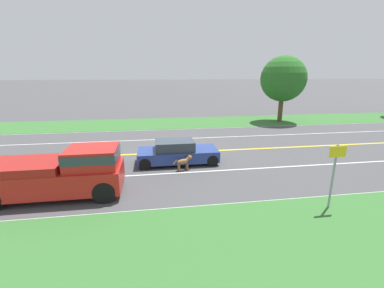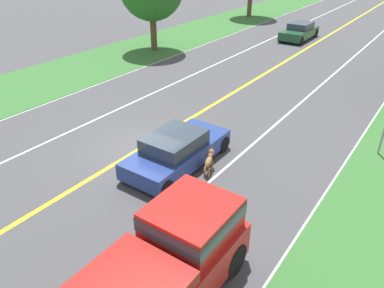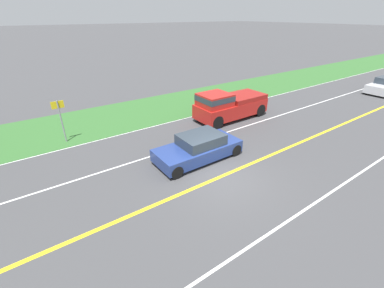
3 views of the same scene
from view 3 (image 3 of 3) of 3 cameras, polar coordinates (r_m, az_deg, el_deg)
The scene contains 10 objects.
ground_plane at distance 11.82m, azimuth 6.64°, elevation -7.13°, with size 400.00×400.00×0.00m, color #424244.
centre_divider_line at distance 11.82m, azimuth 6.64°, elevation -7.11°, with size 0.18×160.00×0.01m, color yellow.
lane_edge_line_right at distance 17.00m, azimuth -9.07°, elevation 3.82°, with size 0.14×160.00×0.01m, color white.
lane_dash_same_dir at distance 14.22m, azimuth -2.66°, elevation -0.67°, with size 0.10×160.00×0.01m, color white.
lane_dash_oncoming at distance 10.09m, azimuth 20.34°, elevation -15.88°, with size 0.10×160.00×0.01m, color white.
grass_verge_right at distance 19.57m, azimuth -13.09°, elevation 6.61°, with size 6.00×160.00×0.03m, color #33662D.
ego_car at distance 12.83m, azimuth 1.48°, elevation -0.85°, with size 1.91×4.39×1.30m.
dog at distance 13.64m, azimuth -2.48°, elevation 0.36°, with size 0.47×1.12×0.79m.
pickup_truck at distance 17.98m, azimuth 8.15°, elevation 8.60°, with size 2.07×5.20×1.99m.
street_sign at distance 15.91m, azimuth -27.20°, elevation 5.46°, with size 0.11×0.64×2.46m.
Camera 3 is at (-7.16, 6.71, 6.59)m, focal length 24.00 mm.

